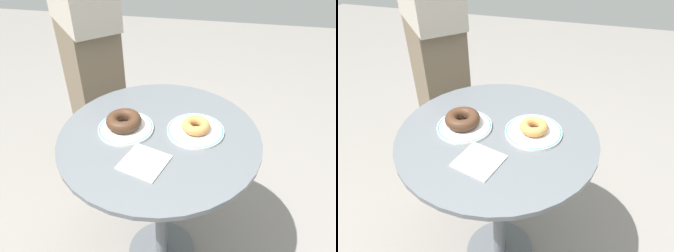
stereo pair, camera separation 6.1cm
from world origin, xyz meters
TOP-DOWN VIEW (x-y plane):
  - cafe_table at (0.00, 0.00)m, footprint 0.72×0.72m
  - plate_left at (-0.13, 0.01)m, footprint 0.20×0.20m
  - plate_right at (0.13, 0.04)m, footprint 0.20×0.20m
  - donut_chocolate at (-0.13, 0.01)m, footprint 0.14×0.14m
  - donut_old_fashioned at (0.13, 0.04)m, footprint 0.10×0.10m
  - paper_napkin at (-0.02, -0.15)m, footprint 0.17×0.17m
  - person_figure at (-0.48, 0.55)m, footprint 0.45×0.47m

SIDE VIEW (x-z plane):
  - cafe_table at x=0.00m, z-range 0.18..0.93m
  - paper_napkin at x=-0.02m, z-range 0.76..0.76m
  - plate_left at x=-0.13m, z-range 0.76..0.77m
  - plate_right at x=0.13m, z-range 0.76..0.77m
  - donut_old_fashioned at x=0.13m, z-range 0.77..0.80m
  - donut_chocolate at x=-0.13m, z-range 0.77..0.81m
  - person_figure at x=-0.48m, z-range -0.02..1.69m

